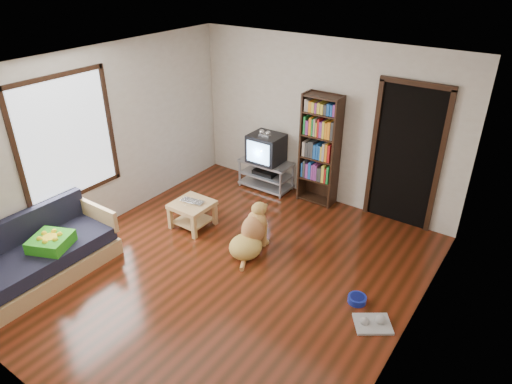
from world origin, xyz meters
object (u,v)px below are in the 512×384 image
Objects in this scene: crt_tv at (267,148)px; coffee_table at (192,210)px; dog at (251,235)px; dog_bowl at (357,299)px; grey_rag at (373,324)px; bookshelf at (320,144)px; tv_stand at (266,173)px; sofa at (43,257)px; laptop at (190,203)px; green_cushion at (51,242)px.

crt_tv reaches higher than coffee_table.
crt_tv is at bearing 117.40° from dog.
dog_bowl is 0.38× the size of crt_tv.
grey_rag is 0.73× the size of coffee_table.
bookshelf is at bearing 57.30° from coffee_table.
tv_stand is at bearing 144.07° from dog_bowl.
grey_rag is 4.12m from sofa.
sofa reaches higher than tv_stand.
grey_rag is at bearing -36.65° from crt_tv.
laptop is 2.08m from sofa.
laptop is at bearing -96.30° from crt_tv.
dog reaches higher than grey_rag.
grey_rag is at bearing -39.81° from dog_bowl.
bookshelf is at bearing 129.36° from dog_bowl.
crt_tv is (0.00, 0.02, 0.47)m from tv_stand.
green_cushion is 0.25× the size of bookshelf.
tv_stand is 1.64× the size of coffee_table.
green_cushion reaches higher than coffee_table.
green_cushion is 0.77× the size of crt_tv.
crt_tv is (0.85, 3.56, 0.25)m from green_cushion.
dog_bowl is 3.95m from sofa.
sofa is at bearing -105.02° from tv_stand.
tv_stand is 1.05× the size of dog.
dog_bowl is 0.12× the size of bookshelf.
crt_tv reaches higher than sofa.
crt_tv reaches higher than dog.
grey_rag is 3.04m from bookshelf.
laptop is 2.22m from bookshelf.
sofa is 2.68m from dog.
coffee_table is 1.09m from dog.
coffee_table is at bearing -122.70° from bookshelf.
tv_stand is 3.76m from sofa.
tv_stand is at bearing 74.98° from sofa.
crt_tv is 0.32× the size of sofa.
grey_rag is at bearing -7.55° from coffee_table.
dog_bowl is at bearing -50.64° from bookshelf.
dog_bowl is (2.72, -0.12, -0.37)m from laptop.
tv_stand is at bearing 53.12° from green_cushion.
sofa is (-3.51, -1.80, 0.22)m from dog_bowl.
dog is (0.90, -1.71, -0.01)m from tv_stand.
green_cushion reaches higher than tv_stand.
laptop is at bearing -122.27° from bookshelf.
green_cushion is 0.52× the size of dog.
bookshelf is (0.95, 0.07, 0.26)m from crt_tv.
dog reaches higher than dog_bowl.
tv_stand reaches higher than laptop.
tv_stand is (-2.83, 2.09, 0.25)m from grey_rag.
crt_tv is 0.99m from bookshelf.
crt_tv is 2.01m from dog.
laptop is 0.14m from coffee_table.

